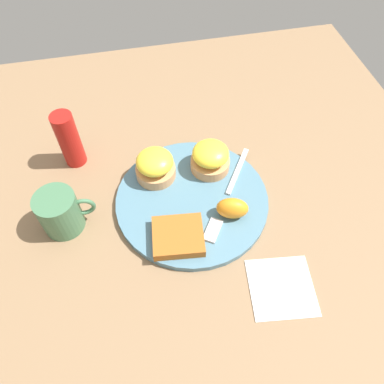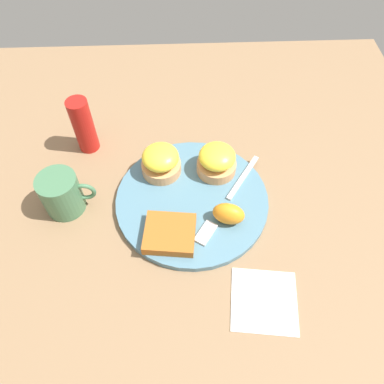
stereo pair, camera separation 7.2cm
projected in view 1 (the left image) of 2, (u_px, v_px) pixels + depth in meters
The scene contains 10 objects.
ground_plane at pixel (192, 202), 0.75m from camera, with size 1.10×1.10×0.00m, color #846647.
plate at pixel (192, 200), 0.74m from camera, with size 0.30×0.30×0.01m, color slate.
sandwich_benedict_left at pixel (210, 158), 0.76m from camera, with size 0.08×0.08×0.06m.
sandwich_benedict_right at pixel (155, 166), 0.75m from camera, with size 0.08×0.08×0.06m.
hashbrown_patty at pixel (178, 236), 0.67m from camera, with size 0.09×0.08×0.02m, color #A1591F.
orange_wedge at pixel (232, 208), 0.70m from camera, with size 0.06×0.04×0.04m, color orange.
fork at pixel (226, 198), 0.73m from camera, with size 0.15×0.21×0.00m.
cup at pixel (60, 213), 0.68m from camera, with size 0.10×0.08×0.08m.
napkin at pixel (282, 287), 0.64m from camera, with size 0.11×0.11×0.00m, color white.
condiment_bottle at pixel (69, 140), 0.76m from camera, with size 0.04×0.04×0.13m, color #B21914.
Camera 1 is at (-0.09, -0.41, 0.62)m, focal length 35.00 mm.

